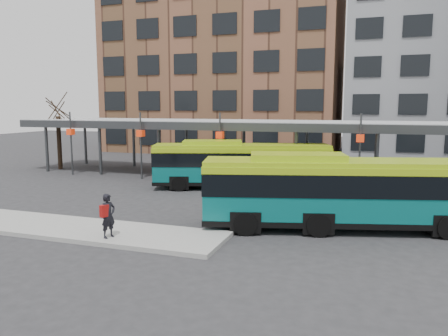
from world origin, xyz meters
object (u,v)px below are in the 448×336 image
(bus_rear, at_px, (241,163))
(pedestrian, at_px, (108,215))
(bus_front, at_px, (342,190))
(tree, at_px, (59,140))

(bus_rear, height_order, pedestrian, bus_rear)
(bus_rear, bearing_deg, bus_front, -66.71)
(tree, relative_size, pedestrian, 3.24)
(tree, xyz_separation_m, bus_front, (23.57, -11.12, -0.74))
(bus_front, height_order, pedestrian, bus_front)
(bus_front, height_order, bus_rear, bus_front)
(tree, distance_m, bus_front, 26.08)
(bus_rear, relative_size, pedestrian, 6.56)
(pedestrian, bearing_deg, tree, 61.77)
(tree, bearing_deg, bus_rear, -11.40)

